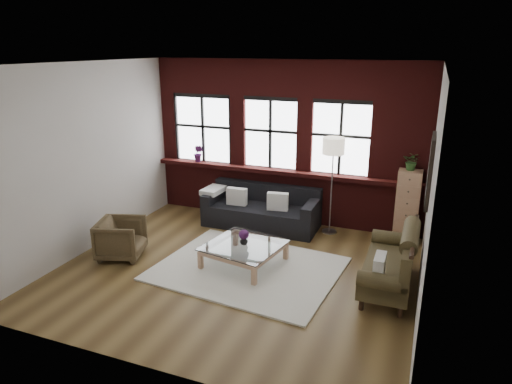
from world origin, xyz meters
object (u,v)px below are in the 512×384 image
(coffee_table, at_px, (244,255))
(drawer_chest, at_px, (407,206))
(armchair, at_px, (121,238))
(floor_lamp, at_px, (332,183))
(vintage_settee, at_px, (389,259))
(dark_sofa, at_px, (261,207))
(vase, at_px, (244,240))

(coffee_table, relative_size, drawer_chest, 0.85)
(armchair, xyz_separation_m, floor_lamp, (3.07, 2.32, 0.67))
(armchair, distance_m, drawer_chest, 5.10)
(vintage_settee, bearing_deg, dark_sofa, 148.25)
(dark_sofa, height_order, vintage_settee, vintage_settee)
(vintage_settee, relative_size, armchair, 2.36)
(drawer_chest, bearing_deg, vintage_settee, -93.47)
(dark_sofa, relative_size, vintage_settee, 1.30)
(dark_sofa, height_order, drawer_chest, drawer_chest)
(coffee_table, height_order, vase, vase)
(floor_lamp, bearing_deg, armchair, -142.85)
(drawer_chest, bearing_deg, armchair, -150.73)
(coffee_table, bearing_deg, armchair, -167.63)
(vintage_settee, bearing_deg, drawer_chest, 86.53)
(vintage_settee, xyz_separation_m, armchair, (-4.32, -0.54, -0.13))
(drawer_chest, bearing_deg, coffee_table, -139.41)
(dark_sofa, relative_size, armchair, 3.06)
(dark_sofa, bearing_deg, coffee_table, -78.78)
(vase, bearing_deg, drawer_chest, 40.59)
(vintage_settee, height_order, armchair, vintage_settee)
(armchair, height_order, floor_lamp, floor_lamp)
(armchair, height_order, drawer_chest, drawer_chest)
(coffee_table, relative_size, floor_lamp, 0.56)
(floor_lamp, bearing_deg, dark_sofa, -172.50)
(armchair, bearing_deg, floor_lamp, -70.77)
(vase, xyz_separation_m, floor_lamp, (1.00, 1.87, 0.56))
(vase, bearing_deg, vintage_settee, 2.29)
(coffee_table, bearing_deg, vintage_settee, 2.29)
(vase, bearing_deg, coffee_table, -26.57)
(vintage_settee, bearing_deg, armchair, -172.84)
(coffee_table, distance_m, vase, 0.26)
(coffee_table, distance_m, drawer_chest, 3.16)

